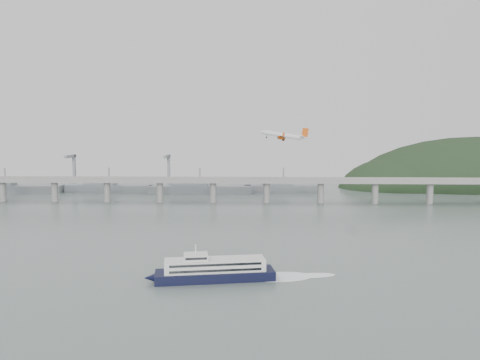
{
  "coord_description": "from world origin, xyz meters",
  "views": [
    {
      "loc": [
        9.51,
        -231.57,
        65.58
      ],
      "look_at": [
        0.0,
        55.0,
        36.0
      ],
      "focal_mm": 35.0,
      "sensor_mm": 36.0,
      "label": 1
    }
  ],
  "objects": [
    {
      "name": "ground",
      "position": [
        0.0,
        0.0,
        0.0
      ],
      "size": [
        900.0,
        900.0,
        0.0
      ],
      "primitive_type": "plane",
      "color": "slate",
      "rests_on": "ground"
    },
    {
      "name": "airliner",
      "position": [
        29.74,
        104.34,
        63.06
      ],
      "size": [
        35.19,
        32.31,
        9.65
      ],
      "rotation": [
        0.05,
        -0.15,
        2.94
      ],
      "color": "silver",
      "rests_on": "ground"
    },
    {
      "name": "ferry",
      "position": [
        -8.35,
        -29.63,
        4.45
      ],
      "size": [
        86.58,
        25.73,
        16.41
      ],
      "rotation": [
        0.0,
        0.0,
        0.17
      ],
      "color": "black",
      "rests_on": "ground"
    },
    {
      "name": "bridge",
      "position": [
        -1.15,
        200.0,
        17.65
      ],
      "size": [
        800.0,
        22.0,
        23.9
      ],
      "color": "gray",
      "rests_on": "ground"
    },
    {
      "name": "distant_fleet",
      "position": [
        -155.36,
        265.08,
        6.22
      ],
      "size": [
        453.0,
        60.9,
        40.0
      ],
      "color": "slate",
      "rests_on": "ground"
    }
  ]
}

